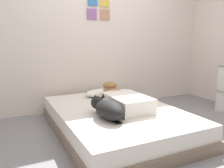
{
  "coord_description": "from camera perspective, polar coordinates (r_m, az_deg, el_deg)",
  "views": [
    {
      "loc": [
        -1.5,
        -2.16,
        1.12
      ],
      "look_at": [
        -0.15,
        0.63,
        0.54
      ],
      "focal_mm": 36.79,
      "sensor_mm": 36.0,
      "label": 1
    }
  ],
  "objects": [
    {
      "name": "dog",
      "position": [
        2.52,
        -1.07,
        -6.16
      ],
      "size": [
        0.26,
        0.57,
        0.21
      ],
      "color": "black",
      "rests_on": "bed"
    },
    {
      "name": "coffee_cup",
      "position": [
        3.37,
        0.42,
        -2.98
      ],
      "size": [
        0.12,
        0.09,
        0.07
      ],
      "color": "#D84C47",
      "rests_on": "bed"
    },
    {
      "name": "pillow",
      "position": [
        3.51,
        -2.45,
        -2.18
      ],
      "size": [
        0.52,
        0.32,
        0.11
      ],
      "primitive_type": "ellipsoid",
      "color": "white",
      "rests_on": "bed"
    },
    {
      "name": "cell_phone",
      "position": [
        2.42,
        1.06,
        -9.33
      ],
      "size": [
        0.07,
        0.14,
        0.01
      ],
      "primitive_type": "cube",
      "color": "black",
      "rests_on": "bed"
    },
    {
      "name": "person_lying",
      "position": [
        2.93,
        2.49,
        -3.72
      ],
      "size": [
        0.43,
        0.92,
        0.27
      ],
      "color": "silver",
      "rests_on": "bed"
    },
    {
      "name": "ground_plane",
      "position": [
        2.86,
        8.44,
        -12.68
      ],
      "size": [
        12.49,
        12.49,
        0.0
      ],
      "primitive_type": "plane",
      "color": "gray"
    },
    {
      "name": "back_wall",
      "position": [
        3.96,
        -3.71,
        12.4
      ],
      "size": [
        4.24,
        0.12,
        2.5
      ],
      "color": "silver",
      "rests_on": "ground"
    },
    {
      "name": "bed",
      "position": [
        2.94,
        0.9,
        -8.83
      ],
      "size": [
        1.44,
        2.07,
        0.29
      ],
      "color": "#726051",
      "rests_on": "ground"
    }
  ]
}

